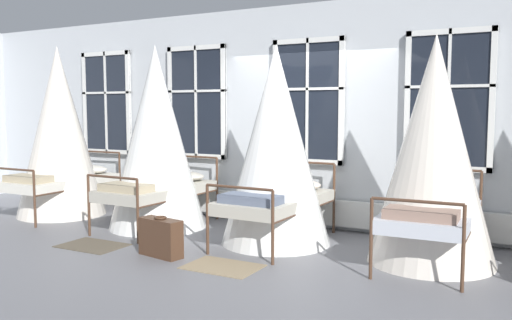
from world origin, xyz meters
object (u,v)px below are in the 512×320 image
cot_third (276,148)px  suitcase_dark (161,237)px  cot_fourth (433,154)px  cot_second (157,140)px  cot_first (60,134)px

cot_third → suitcase_dark: (-0.88, -1.21, -0.99)m
cot_fourth → suitcase_dark: 3.21m
cot_second → cot_fourth: bearing=-88.4°
cot_third → cot_fourth: cot_fourth is taller
cot_fourth → suitcase_dark: (-2.79, -1.23, -0.99)m
cot_first → cot_second: size_ratio=1.03×
cot_second → cot_fourth: 3.82m
cot_second → suitcase_dark: bearing=-138.5°
cot_second → cot_fourth: size_ratio=1.04×
cot_second → cot_third: (1.91, -0.02, -0.05)m
suitcase_dark → cot_first: bearing=167.9°
cot_third → suitcase_dark: bearing=145.3°
cot_first → cot_third: bearing=-91.0°
cot_third → suitcase_dark: 1.79m
suitcase_dark → cot_fourth: bearing=34.1°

